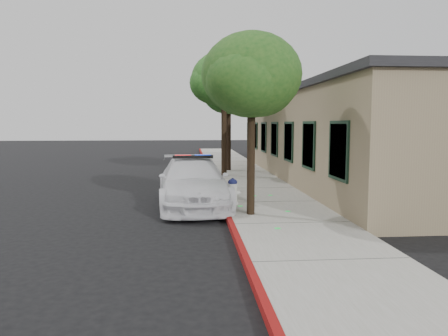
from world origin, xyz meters
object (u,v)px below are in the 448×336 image
police_car (193,182)px  clapboard_building (352,136)px  street_tree_near (252,79)px  fire_hydrant (233,191)px  street_tree_mid (224,82)px  street_tree_far (229,94)px

police_car → clapboard_building: bearing=33.8°
police_car → street_tree_near: 4.11m
fire_hydrant → street_tree_mid: (0.37, 7.64, 4.16)m
police_car → street_tree_mid: (1.62, 7.04, 3.94)m
police_car → fire_hydrant: bearing=-28.9°
clapboard_building → street_tree_mid: bearing=167.9°
police_car → fire_hydrant: size_ratio=6.61×
police_car → fire_hydrant: police_car is taller
clapboard_building → police_car: (-7.59, -5.76, -1.34)m
clapboard_building → street_tree_mid: 6.64m
fire_hydrant → street_tree_near: bearing=-83.1°
fire_hydrant → street_tree_mid: bearing=80.3°
clapboard_building → street_tree_far: bearing=146.8°
street_tree_mid → street_tree_far: street_tree_mid is taller
clapboard_building → police_car: size_ratio=3.77×
clapboard_building → street_tree_mid: size_ratio=3.44×
street_tree_far → street_tree_mid: bearing=-101.5°
clapboard_building → fire_hydrant: clapboard_building is taller
street_tree_mid → street_tree_far: size_ratio=1.09×
police_car → street_tree_far: 10.23m
police_car → street_tree_far: bearing=74.0°
clapboard_building → street_tree_near: 10.03m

